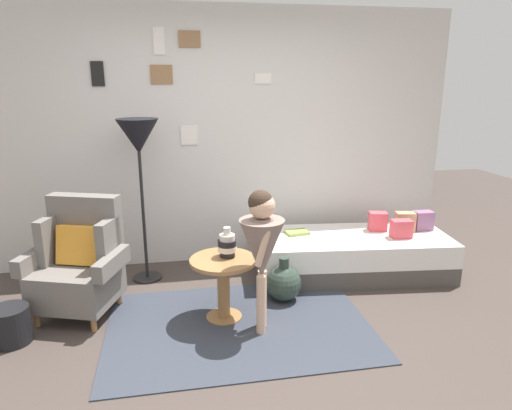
{
  "coord_description": "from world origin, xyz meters",
  "views": [
    {
      "loc": [
        -0.54,
        -2.78,
        1.9
      ],
      "look_at": [
        0.15,
        0.95,
        0.85
      ],
      "focal_mm": 32.24,
      "sensor_mm": 36.0,
      "label": 1
    }
  ],
  "objects_px": {
    "side_table": "(223,276)",
    "demijohn_near": "(284,283)",
    "daybed": "(351,254)",
    "magazine_basket": "(11,325)",
    "floor_lamp": "(138,143)",
    "vase_striped": "(227,245)",
    "person_child": "(262,243)",
    "armchair": "(79,262)",
    "book_on_daybed": "(297,232)"
  },
  "relations": [
    {
      "from": "vase_striped",
      "to": "demijohn_near",
      "type": "bearing_deg",
      "value": 19.02
    },
    {
      "from": "daybed",
      "to": "vase_striped",
      "type": "relative_size",
      "value": 8.06
    },
    {
      "from": "side_table",
      "to": "person_child",
      "type": "height_order",
      "value": "person_child"
    },
    {
      "from": "armchair",
      "to": "side_table",
      "type": "height_order",
      "value": "armchair"
    },
    {
      "from": "daybed",
      "to": "demijohn_near",
      "type": "distance_m",
      "value": 0.92
    },
    {
      "from": "magazine_basket",
      "to": "vase_striped",
      "type": "bearing_deg",
      "value": 4.04
    },
    {
      "from": "floor_lamp",
      "to": "person_child",
      "type": "xyz_separation_m",
      "value": [
        0.92,
        -1.15,
        -0.61
      ]
    },
    {
      "from": "magazine_basket",
      "to": "book_on_daybed",
      "type": "bearing_deg",
      "value": 20.11
    },
    {
      "from": "daybed",
      "to": "armchair",
      "type": "bearing_deg",
      "value": -172.59
    },
    {
      "from": "armchair",
      "to": "vase_striped",
      "type": "distance_m",
      "value": 1.24
    },
    {
      "from": "person_child",
      "to": "vase_striped",
      "type": "bearing_deg",
      "value": 128.08
    },
    {
      "from": "vase_striped",
      "to": "floor_lamp",
      "type": "relative_size",
      "value": 0.16
    },
    {
      "from": "daybed",
      "to": "floor_lamp",
      "type": "xyz_separation_m",
      "value": [
        -2.01,
        0.24,
        1.13
      ]
    },
    {
      "from": "armchair",
      "to": "side_table",
      "type": "distance_m",
      "value": 1.2
    },
    {
      "from": "daybed",
      "to": "floor_lamp",
      "type": "relative_size",
      "value": 1.27
    },
    {
      "from": "vase_striped",
      "to": "floor_lamp",
      "type": "bearing_deg",
      "value": 128.74
    },
    {
      "from": "daybed",
      "to": "vase_striped",
      "type": "distance_m",
      "value": 1.51
    },
    {
      "from": "daybed",
      "to": "side_table",
      "type": "xyz_separation_m",
      "value": [
        -1.36,
        -0.67,
        0.17
      ]
    },
    {
      "from": "daybed",
      "to": "magazine_basket",
      "type": "bearing_deg",
      "value": -165.97
    },
    {
      "from": "vase_striped",
      "to": "magazine_basket",
      "type": "distance_m",
      "value": 1.71
    },
    {
      "from": "side_table",
      "to": "person_child",
      "type": "relative_size",
      "value": 0.47
    },
    {
      "from": "daybed",
      "to": "floor_lamp",
      "type": "bearing_deg",
      "value": 173.15
    },
    {
      "from": "side_table",
      "to": "floor_lamp",
      "type": "relative_size",
      "value": 0.34
    },
    {
      "from": "daybed",
      "to": "person_child",
      "type": "bearing_deg",
      "value": -140.27
    },
    {
      "from": "person_child",
      "to": "demijohn_near",
      "type": "relative_size",
      "value": 2.81
    },
    {
      "from": "magazine_basket",
      "to": "side_table",
      "type": "bearing_deg",
      "value": 2.53
    },
    {
      "from": "person_child",
      "to": "book_on_daybed",
      "type": "distance_m",
      "value": 1.24
    },
    {
      "from": "person_child",
      "to": "floor_lamp",
      "type": "bearing_deg",
      "value": 128.58
    },
    {
      "from": "side_table",
      "to": "vase_striped",
      "type": "distance_m",
      "value": 0.26
    },
    {
      "from": "book_on_daybed",
      "to": "side_table",
      "type": "bearing_deg",
      "value": -135.57
    },
    {
      "from": "daybed",
      "to": "person_child",
      "type": "xyz_separation_m",
      "value": [
        -1.09,
        -0.91,
        0.52
      ]
    },
    {
      "from": "floor_lamp",
      "to": "person_child",
      "type": "distance_m",
      "value": 1.59
    },
    {
      "from": "vase_striped",
      "to": "book_on_daybed",
      "type": "distance_m",
      "value": 1.13
    },
    {
      "from": "vase_striped",
      "to": "side_table",
      "type": "bearing_deg",
      "value": -132.55
    },
    {
      "from": "vase_striped",
      "to": "person_child",
      "type": "height_order",
      "value": "person_child"
    },
    {
      "from": "armchair",
      "to": "magazine_basket",
      "type": "relative_size",
      "value": 3.46
    },
    {
      "from": "vase_striped",
      "to": "book_on_daybed",
      "type": "xyz_separation_m",
      "value": [
        0.79,
        0.77,
        -0.2
      ]
    },
    {
      "from": "daybed",
      "to": "vase_striped",
      "type": "bearing_deg",
      "value": -154.72
    },
    {
      "from": "person_child",
      "to": "magazine_basket",
      "type": "distance_m",
      "value": 1.95
    },
    {
      "from": "person_child",
      "to": "demijohn_near",
      "type": "bearing_deg",
      "value": 57.94
    },
    {
      "from": "person_child",
      "to": "armchair",
      "type": "bearing_deg",
      "value": 157.66
    },
    {
      "from": "daybed",
      "to": "side_table",
      "type": "height_order",
      "value": "side_table"
    },
    {
      "from": "side_table",
      "to": "person_child",
      "type": "bearing_deg",
      "value": -42.2
    },
    {
      "from": "floor_lamp",
      "to": "magazine_basket",
      "type": "xyz_separation_m",
      "value": [
        -0.94,
        -0.98,
        -1.19
      ]
    },
    {
      "from": "armchair",
      "to": "book_on_daybed",
      "type": "relative_size",
      "value": 4.41
    },
    {
      "from": "vase_striped",
      "to": "demijohn_near",
      "type": "height_order",
      "value": "vase_striped"
    },
    {
      "from": "armchair",
      "to": "book_on_daybed",
      "type": "bearing_deg",
      "value": 13.51
    },
    {
      "from": "side_table",
      "to": "demijohn_near",
      "type": "height_order",
      "value": "side_table"
    },
    {
      "from": "armchair",
      "to": "magazine_basket",
      "type": "xyz_separation_m",
      "value": [
        -0.44,
        -0.41,
        -0.3
      ]
    },
    {
      "from": "daybed",
      "to": "book_on_daybed",
      "type": "xyz_separation_m",
      "value": [
        -0.52,
        0.15,
        0.22
      ]
    }
  ]
}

